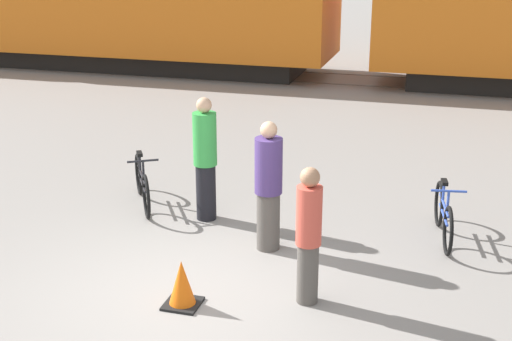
{
  "coord_description": "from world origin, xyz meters",
  "views": [
    {
      "loc": [
        2.83,
        -6.91,
        4.06
      ],
      "look_at": [
        0.45,
        1.41,
        1.1
      ],
      "focal_mm": 50.0,
      "sensor_mm": 36.0,
      "label": 1
    }
  ],
  "objects_px": {
    "bicycle_blue": "(443,215)",
    "traffic_cone": "(182,285)",
    "bicycle_black": "(142,184)",
    "person_in_purple": "(268,187)",
    "person_in_green": "(205,159)",
    "person_in_red": "(309,235)"
  },
  "relations": [
    {
      "from": "bicycle_blue",
      "to": "person_in_purple",
      "type": "height_order",
      "value": "person_in_purple"
    },
    {
      "from": "person_in_red",
      "to": "traffic_cone",
      "type": "xyz_separation_m",
      "value": [
        -1.34,
        -0.47,
        -0.57
      ]
    },
    {
      "from": "bicycle_blue",
      "to": "traffic_cone",
      "type": "xyz_separation_m",
      "value": [
        -2.76,
        -2.68,
        -0.1
      ]
    },
    {
      "from": "bicycle_black",
      "to": "person_in_red",
      "type": "relative_size",
      "value": 0.92
    },
    {
      "from": "bicycle_blue",
      "to": "traffic_cone",
      "type": "bearing_deg",
      "value": -135.85
    },
    {
      "from": "bicycle_black",
      "to": "person_in_green",
      "type": "bearing_deg",
      "value": -11.49
    },
    {
      "from": "bicycle_black",
      "to": "person_in_purple",
      "type": "xyz_separation_m",
      "value": [
        2.25,
        -0.97,
        0.52
      ]
    },
    {
      "from": "bicycle_black",
      "to": "person_in_green",
      "type": "distance_m",
      "value": 1.27
    },
    {
      "from": "bicycle_black",
      "to": "bicycle_blue",
      "type": "relative_size",
      "value": 0.92
    },
    {
      "from": "person_in_purple",
      "to": "bicycle_black",
      "type": "bearing_deg",
      "value": 0.36
    },
    {
      "from": "person_in_green",
      "to": "traffic_cone",
      "type": "height_order",
      "value": "person_in_green"
    },
    {
      "from": "person_in_purple",
      "to": "person_in_green",
      "type": "distance_m",
      "value": 1.36
    },
    {
      "from": "bicycle_black",
      "to": "person_in_purple",
      "type": "height_order",
      "value": "person_in_purple"
    },
    {
      "from": "bicycle_blue",
      "to": "person_in_purple",
      "type": "distance_m",
      "value": 2.47
    },
    {
      "from": "traffic_cone",
      "to": "person_in_green",
      "type": "bearing_deg",
      "value": 103.57
    },
    {
      "from": "bicycle_blue",
      "to": "person_in_red",
      "type": "bearing_deg",
      "value": -122.72
    },
    {
      "from": "person_in_purple",
      "to": "person_in_green",
      "type": "xyz_separation_m",
      "value": [
        -1.14,
        0.74,
        0.04
      ]
    },
    {
      "from": "bicycle_blue",
      "to": "person_in_green",
      "type": "relative_size",
      "value": 0.88
    },
    {
      "from": "bicycle_blue",
      "to": "person_in_purple",
      "type": "bearing_deg",
      "value": -156.82
    },
    {
      "from": "person_in_green",
      "to": "person_in_red",
      "type": "bearing_deg",
      "value": -34.41
    },
    {
      "from": "person_in_red",
      "to": "traffic_cone",
      "type": "height_order",
      "value": "person_in_red"
    },
    {
      "from": "bicycle_blue",
      "to": "person_in_purple",
      "type": "xyz_separation_m",
      "value": [
        -2.22,
        -0.95,
        0.52
      ]
    }
  ]
}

